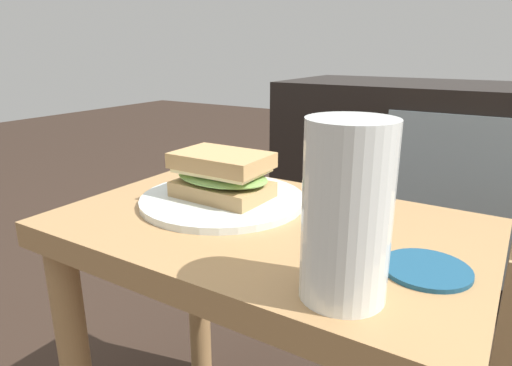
# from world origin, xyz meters

# --- Properties ---
(side_table) EXTENTS (0.56, 0.36, 0.46)m
(side_table) POSITION_xyz_m (0.00, 0.00, 0.37)
(side_table) COLOR #A37A4C
(side_table) RESTS_ON ground
(tv_cabinet) EXTENTS (0.96, 0.46, 0.58)m
(tv_cabinet) POSITION_xyz_m (0.06, 0.95, 0.29)
(tv_cabinet) COLOR black
(tv_cabinet) RESTS_ON ground
(plate) EXTENTS (0.24, 0.24, 0.01)m
(plate) POSITION_xyz_m (-0.09, 0.03, 0.47)
(plate) COLOR silver
(plate) RESTS_ON side_table
(sandwich_front) EXTENTS (0.15, 0.10, 0.07)m
(sandwich_front) POSITION_xyz_m (-0.09, 0.03, 0.50)
(sandwich_front) COLOR tan
(sandwich_front) RESTS_ON plate
(beer_glass) EXTENTS (0.08, 0.08, 0.17)m
(beer_glass) POSITION_xyz_m (0.15, -0.12, 0.54)
(beer_glass) COLOR silver
(beer_glass) RESTS_ON side_table
(coaster) EXTENTS (0.09, 0.09, 0.01)m
(coaster) POSITION_xyz_m (0.21, -0.03, 0.46)
(coaster) COLOR navy
(coaster) RESTS_ON side_table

